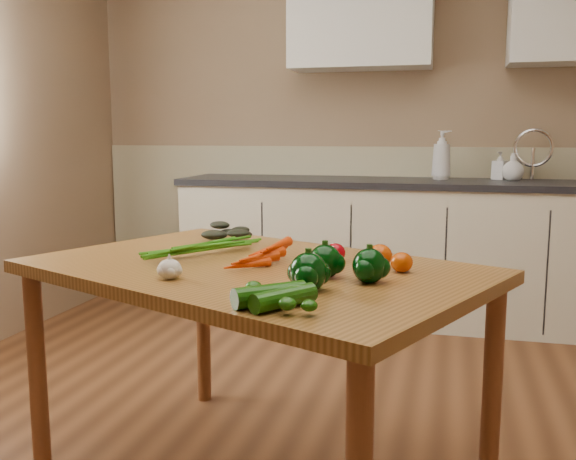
# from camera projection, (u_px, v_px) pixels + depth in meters

# --- Properties ---
(room) EXTENTS (4.04, 5.04, 2.64)m
(room) POSITION_uv_depth(u_px,v_px,m) (297.00, 116.00, 2.11)
(room) COLOR brown
(room) RESTS_ON ground
(counter_run) EXTENTS (2.84, 0.64, 1.14)m
(counter_run) POSITION_uv_depth(u_px,v_px,m) (403.00, 249.00, 4.10)
(counter_run) COLOR beige
(counter_run) RESTS_ON ground
(upper_cabinets) EXTENTS (2.15, 0.35, 0.70)m
(upper_cabinets) POSITION_uv_depth(u_px,v_px,m) (461.00, 8.00, 3.93)
(upper_cabinets) COLOR silver
(upper_cabinets) RESTS_ON room
(table) EXTENTS (1.68, 1.42, 0.77)m
(table) POSITION_uv_depth(u_px,v_px,m) (254.00, 291.00, 2.09)
(table) COLOR brown
(table) RESTS_ON ground
(soap_bottle_a) EXTENTS (0.15, 0.15, 0.31)m
(soap_bottle_a) POSITION_uv_depth(u_px,v_px,m) (442.00, 155.00, 4.04)
(soap_bottle_a) COLOR silver
(soap_bottle_a) RESTS_ON counter_run
(soap_bottle_b) EXTENTS (0.11, 0.11, 0.18)m
(soap_bottle_b) POSITION_uv_depth(u_px,v_px,m) (500.00, 166.00, 4.05)
(soap_bottle_b) COLOR silver
(soap_bottle_b) RESTS_ON counter_run
(soap_bottle_c) EXTENTS (0.19, 0.19, 0.17)m
(soap_bottle_c) POSITION_uv_depth(u_px,v_px,m) (513.00, 167.00, 3.95)
(soap_bottle_c) COLOR silver
(soap_bottle_c) RESTS_ON counter_run
(carrot_bunch) EXTENTS (0.33, 0.30, 0.07)m
(carrot_bunch) POSITION_uv_depth(u_px,v_px,m) (243.00, 251.00, 2.13)
(carrot_bunch) COLOR #E43D05
(carrot_bunch) RESTS_ON table
(leafy_greens) EXTENTS (0.20, 0.18, 0.10)m
(leafy_greens) POSITION_uv_depth(u_px,v_px,m) (228.00, 228.00, 2.54)
(leafy_greens) COLOR black
(leafy_greens) RESTS_ON table
(garlic_bulb) EXTENTS (0.07, 0.07, 0.06)m
(garlic_bulb) POSITION_uv_depth(u_px,v_px,m) (170.00, 269.00, 1.87)
(garlic_bulb) COLOR beige
(garlic_bulb) RESTS_ON table
(pepper_a) EXTENTS (0.10, 0.10, 0.10)m
(pepper_a) POSITION_uv_depth(u_px,v_px,m) (325.00, 261.00, 1.89)
(pepper_a) COLOR black
(pepper_a) RESTS_ON table
(pepper_b) EXTENTS (0.10, 0.10, 0.10)m
(pepper_b) POSITION_uv_depth(u_px,v_px,m) (369.00, 266.00, 1.83)
(pepper_b) COLOR black
(pepper_b) RESTS_ON table
(pepper_c) EXTENTS (0.10, 0.10, 0.10)m
(pepper_c) POSITION_uv_depth(u_px,v_px,m) (308.00, 272.00, 1.73)
(pepper_c) COLOR black
(pepper_c) RESTS_ON table
(tomato_a) EXTENTS (0.07, 0.07, 0.06)m
(tomato_a) POSITION_uv_depth(u_px,v_px,m) (335.00, 253.00, 2.12)
(tomato_a) COLOR #92020A
(tomato_a) RESTS_ON table
(tomato_b) EXTENTS (0.08, 0.08, 0.07)m
(tomato_b) POSITION_uv_depth(u_px,v_px,m) (380.00, 255.00, 2.04)
(tomato_b) COLOR #B93E04
(tomato_b) RESTS_ON table
(tomato_c) EXTENTS (0.07, 0.07, 0.06)m
(tomato_c) POSITION_uv_depth(u_px,v_px,m) (402.00, 262.00, 1.96)
(tomato_c) COLOR #B93E04
(tomato_c) RESTS_ON table
(zucchini_a) EXTENTS (0.15, 0.18, 0.05)m
(zucchini_a) POSITION_uv_depth(u_px,v_px,m) (284.00, 298.00, 1.56)
(zucchini_a) COLOR #0F4006
(zucchini_a) RESTS_ON table
(zucchini_b) EXTENTS (0.18, 0.17, 0.06)m
(zucchini_b) POSITION_uv_depth(u_px,v_px,m) (270.00, 295.00, 1.58)
(zucchini_b) COLOR #0F4006
(zucchini_b) RESTS_ON table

